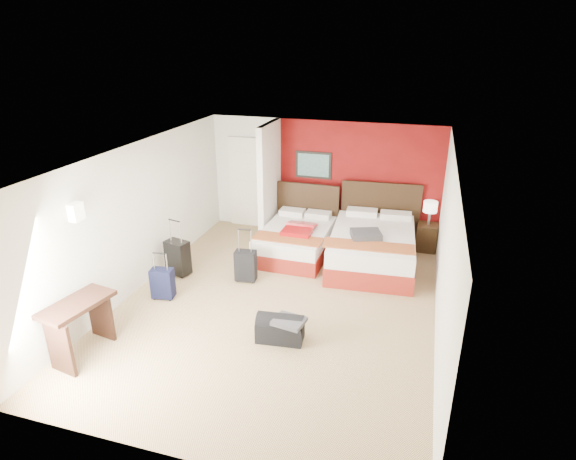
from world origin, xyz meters
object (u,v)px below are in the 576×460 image
at_px(suitcase_black, 178,259).
at_px(desk, 81,328).
at_px(suitcase_charcoal, 246,267).
at_px(nightstand, 427,237).
at_px(suitcase_navy, 163,285).
at_px(duffel_bag, 280,329).
at_px(red_suitcase_open, 299,229).
at_px(bed_left, 296,241).
at_px(table_lamp, 430,213).
at_px(bed_right, 372,249).

xyz_separation_m(suitcase_black, desk, (-0.10, -2.51, 0.09)).
distance_m(suitcase_charcoal, desk, 2.97).
distance_m(nightstand, suitcase_charcoal, 3.85).
xyz_separation_m(suitcase_navy, desk, (-0.27, -1.66, 0.16)).
relative_size(suitcase_charcoal, duffel_bag, 0.82).
xyz_separation_m(red_suitcase_open, suitcase_charcoal, (-0.65, -1.25, -0.33)).
height_order(bed_left, table_lamp, table_lamp).
height_order(duffel_bag, desk, desk).
xyz_separation_m(nightstand, suitcase_black, (-4.36, -2.43, 0.04)).
height_order(bed_right, suitcase_charcoal, bed_right).
bearing_deg(bed_right, red_suitcase_open, 178.51).
relative_size(bed_left, red_suitcase_open, 2.39).
relative_size(nightstand, desk, 0.58).
height_order(suitcase_charcoal, duffel_bag, suitcase_charcoal).
distance_m(bed_right, nightstand, 1.41).
xyz_separation_m(table_lamp, suitcase_charcoal, (-3.08, -2.31, -0.53)).
relative_size(nightstand, duffel_bag, 0.84).
bearing_deg(suitcase_black, suitcase_navy, -63.99).
height_order(bed_right, duffel_bag, bed_right).
distance_m(table_lamp, suitcase_charcoal, 3.89).
relative_size(red_suitcase_open, suitcase_navy, 1.53).
height_order(bed_left, suitcase_navy, bed_left).
distance_m(bed_left, suitcase_navy, 2.85).
height_order(bed_left, suitcase_charcoal, bed_left).
xyz_separation_m(bed_right, suitcase_charcoal, (-2.08, -1.31, -0.06)).
distance_m(bed_left, table_lamp, 2.75).
bearing_deg(desk, red_suitcase_open, 72.53).
bearing_deg(table_lamp, desk, -132.11).
bearing_deg(suitcase_navy, bed_right, 27.11).
relative_size(red_suitcase_open, table_lamp, 1.58).
xyz_separation_m(suitcase_black, suitcase_charcoal, (1.28, 0.12, -0.04)).
xyz_separation_m(red_suitcase_open, table_lamp, (2.43, 1.06, 0.20)).
xyz_separation_m(duffel_bag, desk, (-2.51, -1.08, 0.24)).
xyz_separation_m(red_suitcase_open, suitcase_black, (-1.94, -1.37, -0.29)).
distance_m(bed_right, desk, 5.24).
relative_size(suitcase_black, desk, 0.65).
distance_m(suitcase_charcoal, suitcase_navy, 1.47).
bearing_deg(suitcase_black, desk, -77.76).
relative_size(red_suitcase_open, duffel_bag, 1.15).
xyz_separation_m(bed_left, suitcase_black, (-1.84, -1.47, 0.04)).
bearing_deg(suitcase_black, table_lamp, 43.55).
height_order(bed_left, nightstand, nightstand).
bearing_deg(suitcase_black, duffel_bag, -16.10).
bearing_deg(table_lamp, bed_right, -134.86).
xyz_separation_m(bed_left, duffel_bag, (0.58, -2.89, -0.11)).
height_order(bed_right, suitcase_navy, bed_right).
relative_size(suitcase_black, duffel_bag, 0.94).
height_order(bed_left, desk, desk).
height_order(bed_right, desk, desk).
relative_size(table_lamp, suitcase_navy, 0.97).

